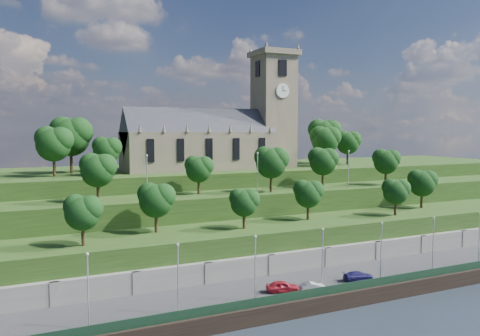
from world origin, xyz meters
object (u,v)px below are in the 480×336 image
church (220,134)px  car_right (359,276)px  car_middle (313,287)px  car_left (283,286)px

church → car_right: church is taller
church → car_middle: 47.86m
car_middle → church: bearing=6.3°
car_right → car_middle: bearing=108.0°
car_left → car_middle: car_left is taller
car_left → car_right: 12.26m
church → car_middle: (-4.11, -43.32, -19.94)m
church → car_right: bearing=-84.2°
church → car_left: 47.08m
church → car_left: bearing=-100.7°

